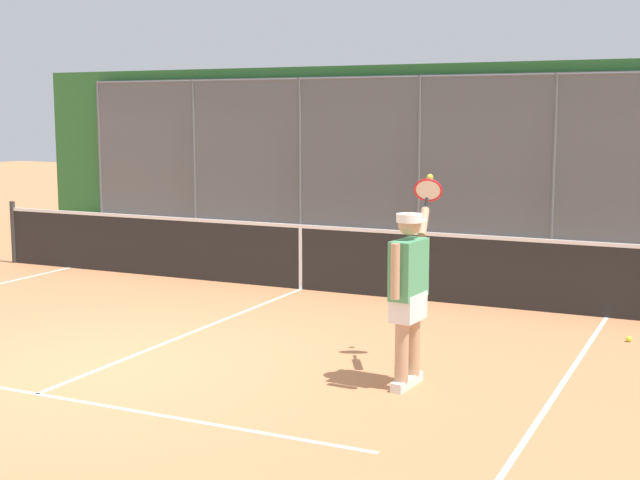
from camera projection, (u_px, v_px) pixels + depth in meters
The scene contains 6 objects.
ground_plane at pixel (106, 367), 9.08m from camera, with size 60.00×60.00×0.00m, color #C67A4C.
court_line_markings at pixel (10, 405), 7.89m from camera, with size 8.72×9.98×0.01m.
fence_backdrop at pixel (429, 154), 18.12m from camera, with size 18.79×1.37×3.54m.
tennis_net at pixel (301, 256), 13.03m from camera, with size 11.20×0.09×1.07m.
tennis_player at pixel (409, 286), 8.31m from camera, with size 0.40×1.40×1.95m.
tennis_ball_mid_court at pixel (629, 339), 10.07m from camera, with size 0.07×0.07×0.07m, color #CCDB33.
Camera 1 is at (-5.73, 7.03, 2.56)m, focal length 49.91 mm.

